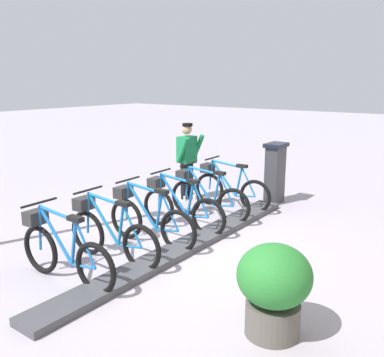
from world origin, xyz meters
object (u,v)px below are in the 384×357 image
at_px(bike_docked_3, 147,218).
at_px(bike_docked_5, 62,250).
at_px(bike_docked_0, 228,188).
at_px(bike_docked_2, 179,206).
at_px(payment_kiosk, 275,172).
at_px(bike_docked_1, 206,196).
at_px(bike_docked_4, 109,233).
at_px(worker_near_rack, 187,158).
at_px(planter_bush, 274,286).

height_order(bike_docked_3, bike_docked_5, same).
xyz_separation_m(bike_docked_0, bike_docked_5, (0.00, 4.03, 0.00)).
xyz_separation_m(bike_docked_0, bike_docked_2, (0.00, 1.61, 0.00)).
bearing_deg(payment_kiosk, bike_docked_1, 71.70).
bearing_deg(bike_docked_0, bike_docked_4, 90.00).
height_order(bike_docked_2, worker_near_rack, worker_near_rack).
bearing_deg(bike_docked_0, bike_docked_2, 90.00).
bearing_deg(payment_kiosk, bike_docked_0, 58.20).
bearing_deg(worker_near_rack, bike_docked_3, 113.77).
distance_m(bike_docked_2, bike_docked_4, 1.61).
xyz_separation_m(bike_docked_1, worker_near_rack, (1.09, -0.87, 0.48)).
xyz_separation_m(payment_kiosk, planter_bush, (-2.12, 4.41, -0.12)).
relative_size(bike_docked_5, planter_bush, 1.77).
bearing_deg(bike_docked_2, bike_docked_1, -90.00).
xyz_separation_m(bike_docked_1, bike_docked_2, (0.00, 0.81, 0.00)).
height_order(payment_kiosk, bike_docked_2, payment_kiosk).
distance_m(payment_kiosk, bike_docked_5, 4.99).
height_order(payment_kiosk, planter_bush, payment_kiosk).
bearing_deg(worker_near_rack, bike_docked_0, 176.84).
bearing_deg(bike_docked_2, worker_near_rack, -56.87).
relative_size(bike_docked_0, worker_near_rack, 1.04).
relative_size(bike_docked_0, planter_bush, 1.77).
bearing_deg(payment_kiosk, bike_docked_4, 82.15).
relative_size(payment_kiosk, bike_docked_2, 0.74).
xyz_separation_m(bike_docked_0, planter_bush, (-2.70, 3.49, 0.11)).
bearing_deg(bike_docked_0, payment_kiosk, -121.80).
bearing_deg(bike_docked_5, planter_bush, -168.66).
bearing_deg(bike_docked_5, bike_docked_3, -90.00).
relative_size(bike_docked_1, bike_docked_4, 1.00).
distance_m(bike_docked_1, worker_near_rack, 1.47).
bearing_deg(bike_docked_2, payment_kiosk, -102.71).
bearing_deg(bike_docked_0, bike_docked_5, 90.00).
bearing_deg(bike_docked_4, payment_kiosk, -97.85).
relative_size(bike_docked_1, worker_near_rack, 1.04).
distance_m(bike_docked_0, bike_docked_3, 2.42).
relative_size(bike_docked_0, bike_docked_1, 1.00).
xyz_separation_m(worker_near_rack, planter_bush, (-3.79, 3.55, -0.37)).
bearing_deg(bike_docked_0, planter_bush, 127.67).
xyz_separation_m(payment_kiosk, bike_docked_4, (0.57, 4.15, -0.24)).
relative_size(payment_kiosk, worker_near_rack, 0.77).
height_order(bike_docked_3, planter_bush, bike_docked_3).
xyz_separation_m(bike_docked_4, bike_docked_5, (0.00, 0.81, 0.00)).
relative_size(bike_docked_3, planter_bush, 1.77).
height_order(bike_docked_4, bike_docked_5, same).
distance_m(bike_docked_0, bike_docked_1, 0.81).
xyz_separation_m(bike_docked_1, planter_bush, (-2.70, 2.68, 0.11)).
bearing_deg(planter_bush, bike_docked_1, -44.89).
xyz_separation_m(bike_docked_1, bike_docked_5, (0.00, 3.23, 0.00)).
xyz_separation_m(bike_docked_0, worker_near_rack, (1.09, -0.06, 0.48)).
bearing_deg(bike_docked_1, bike_docked_2, 90.00).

